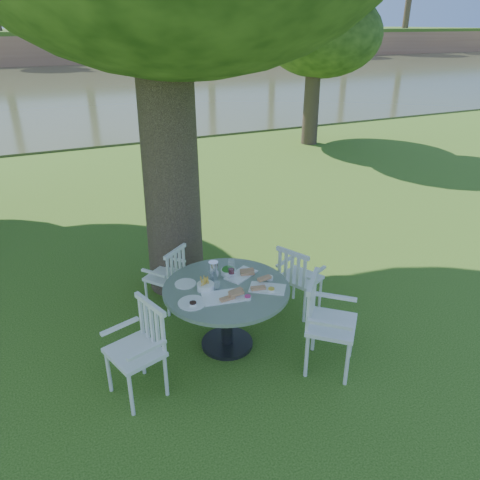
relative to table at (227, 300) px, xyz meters
name	(u,v)px	position (x,y,z in m)	size (l,w,h in m)	color
ground	(247,309)	(0.49, 0.55, -0.58)	(140.00, 140.00, 0.00)	#21430D
table	(227,300)	(0.00, 0.00, 0.00)	(1.31, 1.31, 0.73)	black
chair_ne	(296,276)	(0.99, 0.24, -0.07)	(0.55, 0.57, 0.86)	silver
chair_nw	(170,273)	(-0.33, 0.97, -0.10)	(0.56, 0.55, 0.81)	silver
chair_sw	(143,342)	(-0.96, -0.30, -0.03)	(0.56, 0.58, 0.93)	silver
chair_se	(322,317)	(0.73, -0.68, 0.00)	(0.68, 0.68, 0.98)	silver
tableware	(222,282)	(-0.03, 0.05, 0.19)	(1.14, 0.74, 0.21)	white
river	(62,88)	(0.49, 23.55, -0.58)	(100.00, 28.00, 0.12)	#383E25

